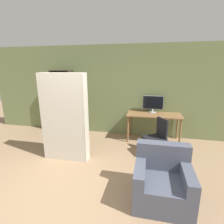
% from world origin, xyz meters
% --- Properties ---
extents(ground_plane, '(16.00, 16.00, 0.00)m').
position_xyz_m(ground_plane, '(0.00, 0.00, 0.00)').
color(ground_plane, '#937556').
extents(wall_back, '(8.00, 0.06, 2.70)m').
position_xyz_m(wall_back, '(0.00, 3.13, 1.35)').
color(wall_back, '#6B7A4C').
rests_on(wall_back, ground).
extents(desk, '(1.50, 0.66, 0.78)m').
position_xyz_m(desk, '(1.35, 2.77, 0.69)').
color(desk, brown).
rests_on(desk, ground).
extents(monitor, '(0.59, 0.21, 0.49)m').
position_xyz_m(monitor, '(1.30, 2.98, 1.04)').
color(monitor, '#B7B7BC').
rests_on(monitor, desk).
extents(office_chair, '(0.61, 0.61, 0.89)m').
position_xyz_m(office_chair, '(1.40, 1.90, 0.35)').
color(office_chair, '#4C4C51').
rests_on(office_chair, ground).
extents(bookshelf, '(0.64, 0.34, 1.96)m').
position_xyz_m(bookshelf, '(-1.57, 2.96, 0.98)').
color(bookshelf, '#2D2319').
rests_on(bookshelf, ground).
extents(mattress_near, '(1.02, 0.26, 1.94)m').
position_xyz_m(mattress_near, '(-0.59, 1.28, 0.97)').
color(mattress_near, beige).
rests_on(mattress_near, ground).
extents(armchair, '(0.85, 0.80, 0.85)m').
position_xyz_m(armchair, '(1.46, 0.40, 0.32)').
color(armchair, '#474C5B').
rests_on(armchair, ground).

